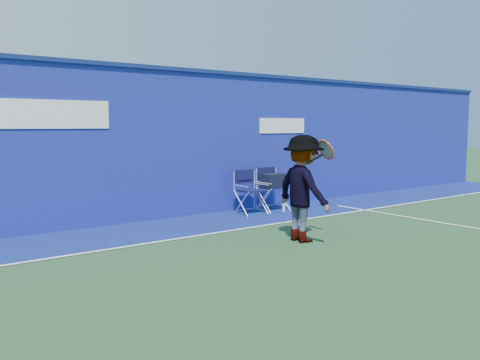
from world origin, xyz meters
TOP-DOWN VIEW (x-y plane):
  - ground at (0.00, 0.00)m, footprint 80.00×80.00m
  - stadium_wall at (-0.00, 5.20)m, footprint 24.00×0.50m
  - out_of_bounds_strip at (0.00, 4.10)m, footprint 24.00×1.80m
  - court_lines at (0.00, 0.60)m, footprint 24.00×12.00m
  - directors_chair_left at (2.19, 4.42)m, footprint 0.56×0.52m
  - directors_chair_right at (2.85, 4.43)m, footprint 0.57×0.51m
  - water_bottle at (2.95, 4.20)m, footprint 0.07×0.07m
  - tennis_player at (1.26, 1.86)m, footprint 0.88×1.17m

SIDE VIEW (x-z plane):
  - ground at x=0.00m, z-range 0.00..0.00m
  - out_of_bounds_strip at x=0.00m, z-range 0.00..0.01m
  - court_lines at x=0.00m, z-range 0.01..0.01m
  - water_bottle at x=2.95m, z-range 0.00..0.26m
  - directors_chair_left at x=2.19m, z-range -0.16..0.78m
  - directors_chair_right at x=2.85m, z-range -0.08..0.88m
  - tennis_player at x=1.26m, z-range 0.00..1.75m
  - stadium_wall at x=0.00m, z-range 0.01..3.09m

